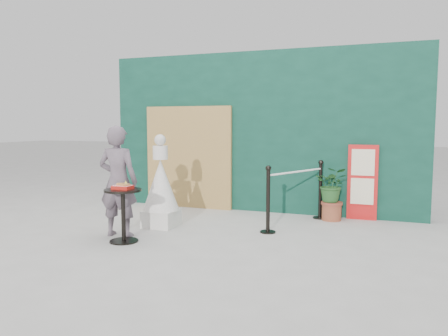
# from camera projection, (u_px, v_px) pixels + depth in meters

# --- Properties ---
(ground) EXTENTS (60.00, 60.00, 0.00)m
(ground) POSITION_uv_depth(u_px,v_px,m) (191.00, 256.00, 5.50)
(ground) COLOR #ADAAA5
(ground) RESTS_ON ground
(back_wall) EXTENTS (6.00, 0.30, 3.00)m
(back_wall) POSITION_uv_depth(u_px,v_px,m) (260.00, 132.00, 8.28)
(back_wall) COLOR #0B3226
(back_wall) RESTS_ON ground
(bamboo_fence) EXTENTS (1.80, 0.08, 2.00)m
(bamboo_fence) POSITION_uv_depth(u_px,v_px,m) (188.00, 157.00, 8.63)
(bamboo_fence) COLOR tan
(bamboo_fence) RESTS_ON ground
(woman) EXTENTS (0.63, 0.45, 1.63)m
(woman) POSITION_uv_depth(u_px,v_px,m) (118.00, 181.00, 6.40)
(woman) COLOR slate
(woman) RESTS_ON ground
(menu_board) EXTENTS (0.50, 0.07, 1.30)m
(menu_board) POSITION_uv_depth(u_px,v_px,m) (362.00, 182.00, 7.53)
(menu_board) COLOR red
(menu_board) RESTS_ON ground
(statue) EXTENTS (0.58, 0.58, 1.49)m
(statue) POSITION_uv_depth(u_px,v_px,m) (161.00, 189.00, 7.02)
(statue) COLOR silver
(statue) RESTS_ON ground
(cafe_table) EXTENTS (0.52, 0.52, 0.75)m
(cafe_table) POSITION_uv_depth(u_px,v_px,m) (123.00, 207.00, 6.11)
(cafe_table) COLOR black
(cafe_table) RESTS_ON ground
(food_basket) EXTENTS (0.26, 0.19, 0.11)m
(food_basket) POSITION_uv_depth(u_px,v_px,m) (123.00, 187.00, 6.08)
(food_basket) COLOR red
(food_basket) RESTS_ON cafe_table
(planter) EXTENTS (0.54, 0.47, 0.93)m
(planter) POSITION_uv_depth(u_px,v_px,m) (332.00, 189.00, 7.48)
(planter) COLOR brown
(planter) RESTS_ON ground
(stanchion_barrier) EXTENTS (0.84, 1.54, 1.03)m
(stanchion_barrier) POSITION_uv_depth(u_px,v_px,m) (296.00, 195.00, 7.13)
(stanchion_barrier) COLOR black
(stanchion_barrier) RESTS_ON ground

